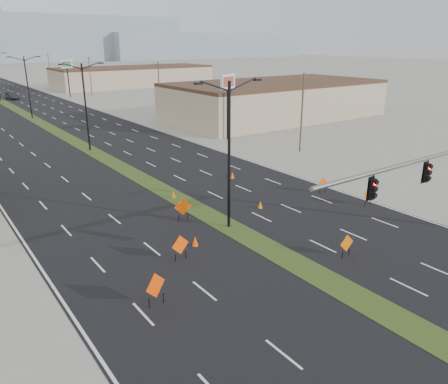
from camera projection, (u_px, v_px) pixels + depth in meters
ground at (373, 306)px, 21.48m from camera, size 600.00×600.00×0.00m
building_se_near at (275, 101)px, 73.86m from camera, size 36.00×18.00×5.50m
building_se_far at (134, 77)px, 125.99m from camera, size 44.00×16.00×5.00m
mesa_center at (5, 38)px, 269.03m from camera, size 220.00×50.00×28.00m
mesa_east at (204, 46)px, 340.28m from camera, size 160.00×50.00×18.00m
signal_mast at (442, 174)px, 26.16m from camera, size 16.30×0.60×8.00m
streetlight_0 at (229, 152)px, 28.91m from camera, size 5.15×0.24×10.02m
streetlight_1 at (85, 105)px, 50.38m from camera, size 5.15×0.24×10.02m
streetlight_2 at (28, 86)px, 71.85m from camera, size 5.15×0.24×10.02m
utility_pole_0 at (302, 112)px, 50.16m from camera, size 1.60×0.20×9.00m
utility_pole_1 at (159, 87)px, 77.00m from camera, size 1.60×0.20×9.00m
utility_pole_2 at (90, 75)px, 103.84m from camera, size 1.60×0.20×9.00m
utility_pole_3 at (49, 68)px, 130.68m from camera, size 1.60×0.20×9.00m
car_mid at (12, 96)px, 97.63m from camera, size 2.22×5.00×1.60m
construction_sign_0 at (180, 246)px, 25.71m from camera, size 1.20×0.20×1.61m
construction_sign_1 at (156, 287)px, 21.22m from camera, size 1.27×0.53×1.79m
construction_sign_2 at (183, 207)px, 31.45m from camera, size 1.23×0.44×1.71m
construction_sign_3 at (347, 244)px, 26.16m from camera, size 1.08×0.09×1.44m
construction_sign_4 at (369, 195)px, 34.39m from camera, size 1.17×0.11×1.55m
construction_sign_5 at (323, 184)px, 37.26m from camera, size 1.07×0.16×1.43m
cone_0 at (195, 241)px, 27.70m from camera, size 0.50×0.50×0.67m
cone_1 at (260, 205)px, 33.98m from camera, size 0.37×0.37×0.61m
cone_2 at (232, 175)px, 41.40m from camera, size 0.48×0.48×0.63m
cone_3 at (173, 194)px, 36.17m from camera, size 0.46×0.46×0.63m
pole_sign_east_near at (228, 87)px, 55.93m from camera, size 2.71×1.15×8.37m
pole_sign_east_far at (67, 67)px, 99.41m from camera, size 2.73×0.87×8.33m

